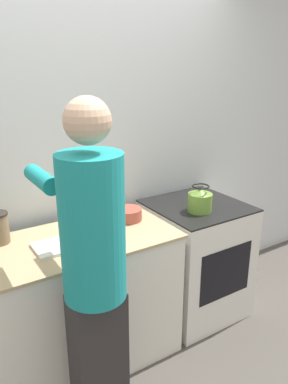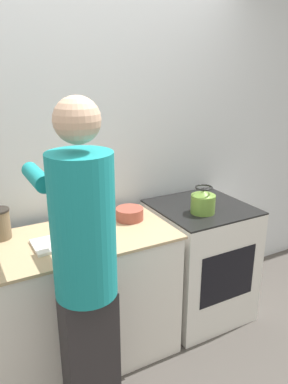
{
  "view_description": "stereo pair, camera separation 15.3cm",
  "coord_description": "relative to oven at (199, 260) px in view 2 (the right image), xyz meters",
  "views": [
    {
      "loc": [
        -0.97,
        -1.64,
        1.88
      ],
      "look_at": [
        0.21,
        0.21,
        1.13
      ],
      "focal_mm": 35.0,
      "sensor_mm": 36.0,
      "label": 1
    },
    {
      "loc": [
        -0.84,
        -1.71,
        1.88
      ],
      "look_at": [
        0.21,
        0.21,
        1.13
      ],
      "focal_mm": 35.0,
      "sensor_mm": 36.0,
      "label": 2
    }
  ],
  "objects": [
    {
      "name": "ground_plane",
      "position": [
        -0.76,
        -0.33,
        -0.45
      ],
      "size": [
        12.0,
        12.0,
        0.0
      ],
      "primitive_type": "plane",
      "color": "#4C4742"
    },
    {
      "name": "wall_back",
      "position": [
        -0.76,
        0.4,
        0.85
      ],
      "size": [
        8.0,
        0.05,
        2.6
      ],
      "color": "silver",
      "rests_on": "ground_plane"
    },
    {
      "name": "counter",
      "position": [
        -1.11,
        -0.03,
        -0.01
      ],
      "size": [
        1.49,
        0.64,
        0.88
      ],
      "color": "silver",
      "rests_on": "ground_plane"
    },
    {
      "name": "oven",
      "position": [
        0.0,
        0.0,
        0.0
      ],
      "size": [
        0.67,
        0.67,
        0.9
      ],
      "color": "silver",
      "rests_on": "ground_plane"
    },
    {
      "name": "person",
      "position": [
        -1.1,
        -0.53,
        0.52
      ],
      "size": [
        0.34,
        0.58,
        1.77
      ],
      "color": "#2B282A",
      "rests_on": "ground_plane"
    },
    {
      "name": "cutting_board",
      "position": [
        -1.04,
        -0.07,
        0.44
      ],
      "size": [
        0.4,
        0.22,
        0.02
      ],
      "color": "silver",
      "rests_on": "counter"
    },
    {
      "name": "knife",
      "position": [
        -1.0,
        -0.07,
        0.45
      ],
      "size": [
        0.22,
        0.13,
        0.01
      ],
      "rotation": [
        0.0,
        0.0,
        0.44
      ],
      "color": "silver",
      "rests_on": "cutting_board"
    },
    {
      "name": "kettle",
      "position": [
        -0.07,
        -0.1,
        0.53
      ],
      "size": [
        0.17,
        0.17,
        0.19
      ],
      "color": "olive",
      "rests_on": "oven"
    },
    {
      "name": "bowl_prep",
      "position": [
        -0.56,
        0.07,
        0.47
      ],
      "size": [
        0.19,
        0.19,
        0.08
      ],
      "color": "#9E4738",
      "rests_on": "counter"
    }
  ]
}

